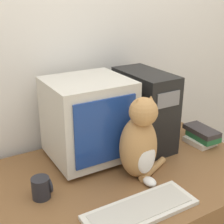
% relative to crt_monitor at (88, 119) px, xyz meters
% --- Properties ---
extents(wall_back, '(7.00, 0.05, 2.50)m').
position_rel_crt_monitor_xyz_m(wall_back, '(0.09, 0.29, 0.26)').
color(wall_back, silver).
rests_on(wall_back, ground_plane).
extents(crt_monitor, '(0.40, 0.38, 0.43)m').
position_rel_crt_monitor_xyz_m(crt_monitor, '(0.00, 0.00, 0.00)').
color(crt_monitor, beige).
rests_on(crt_monitor, desk).
extents(computer_tower, '(0.20, 0.40, 0.43)m').
position_rel_crt_monitor_xyz_m(computer_tower, '(0.34, -0.01, -0.01)').
color(computer_tower, black).
rests_on(computer_tower, desk).
extents(keyboard, '(0.48, 0.17, 0.02)m').
position_rel_crt_monitor_xyz_m(keyboard, '(-0.02, -0.50, -0.21)').
color(keyboard, silver).
rests_on(keyboard, desk).
extents(cat, '(0.29, 0.22, 0.41)m').
position_rel_crt_monitor_xyz_m(cat, '(0.13, -0.28, -0.04)').
color(cat, '#B7844C').
rests_on(cat, desk).
extents(book_stack, '(0.14, 0.21, 0.09)m').
position_rel_crt_monitor_xyz_m(book_stack, '(0.64, -0.18, -0.18)').
color(book_stack, beige).
rests_on(book_stack, desk).
extents(pen, '(0.15, 0.02, 0.01)m').
position_rel_crt_monitor_xyz_m(pen, '(-0.08, -0.41, -0.22)').
color(pen, navy).
rests_on(pen, desk).
extents(mug, '(0.09, 0.08, 0.10)m').
position_rel_crt_monitor_xyz_m(mug, '(-0.33, -0.20, -0.18)').
color(mug, '#232328').
rests_on(mug, desk).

